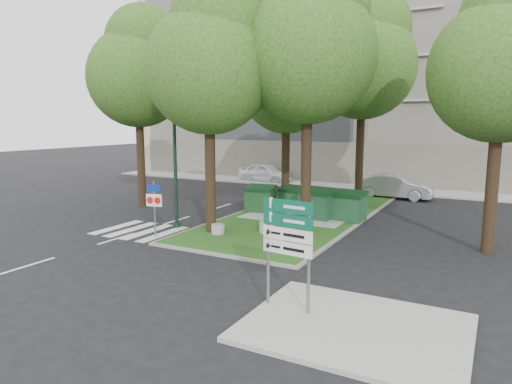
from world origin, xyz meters
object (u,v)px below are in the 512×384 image
Objects in this scene: dumpster_a at (260,199)px; bollard_right at (276,240)px; tree_median_far at (365,55)px; dumpster_d at (349,206)px; traffic_sign_pole at (154,201)px; litter_bin at (333,211)px; street_lamp at (175,142)px; car_white at (266,173)px; tree_median_near_left at (211,58)px; bollard_left at (218,229)px; dumpster_b at (294,199)px; dumpster_c at (317,204)px; car_silver at (394,186)px; tree_street_right at (505,57)px; directional_sign at (288,237)px; tree_street_left at (139,68)px; tree_median_near_right at (311,41)px; tree_median_mid at (288,79)px.

dumpster_a is 2.77× the size of bollard_right.
dumpster_d is at bearing -81.17° from tree_median_far.
traffic_sign_pole is at bearing -126.40° from dumpster_d.
street_lamp reaches higher than litter_bin.
tree_median_far reaches higher than car_white.
bollard_right is 6.59m from street_lamp.
tree_median_near_left is 19.07× the size of bollard_left.
dumpster_b is 3.12m from dumpster_d.
dumpster_d is at bearing -14.97° from litter_bin.
car_silver is at bearing 85.67° from dumpster_c.
dumpster_d is at bearing 20.63° from dumpster_c.
tree_street_right is 2.27× the size of car_white.
directional_sign is (-4.39, -8.38, -5.02)m from tree_street_right.
tree_street_left is 9.71m from dumpster_a.
bollard_left is (7.37, -3.74, -7.33)m from tree_street_left.
dumpster_c is at bearing -98.75° from tree_median_far.
tree_street_left is at bearing 171.87° from tree_median_near_right.
tree_median_mid is at bearing 166.06° from dumpster_d.
dumpster_d is 2.55× the size of litter_bin.
tree_street_right is at bearing 13.39° from tree_median_near_left.
tree_median_far is 5.08× the size of traffic_sign_pole.
traffic_sign_pole is at bearing -119.42° from dumpster_c.
car_white is 0.96× the size of car_silver.
dumpster_a is 2.92× the size of bollard_left.
dumpster_b is 1.00× the size of dumpster_d.
bollard_right is 0.13× the size of car_white.
car_white is at bearing 108.31° from dumpster_a.
dumpster_a is 6.53m from bollard_right.
street_lamp reaches higher than car_silver.
litter_bin is (3.07, -1.36, -6.53)m from tree_median_mid.
bollard_right is (3.54, -5.48, -0.46)m from dumpster_a.
dumpster_d is at bearing 158.32° from tree_street_right.
dumpster_c is (-7.55, 2.12, -6.15)m from tree_street_right.
tree_median_far is 6.77× the size of dumpster_c.
bollard_left is at bearing 171.27° from bollard_right.
dumpster_b is at bearing 177.31° from dumpster_d.
car_silver reaches higher than dumpster_b.
tree_street_left is at bearing 127.53° from car_silver.
dumpster_d is (3.91, -1.58, -6.18)m from tree_median_mid.
car_silver is at bearing 83.19° from bollard_right.
bollard_left is 0.20× the size of directional_sign.
directional_sign is 0.63× the size of car_white.
car_white is at bearing 137.15° from dumpster_b.
tree_median_near_right is 7.22m from street_lamp.
tree_street_right reaches higher than tree_median_mid.
car_white is at bearing 89.31° from traffic_sign_pole.
dumpster_b is at bearing 80.33° from bollard_left.
litter_bin is (-0.84, 0.22, -0.36)m from dumpster_d.
tree_median_mid is at bearing 120.63° from directional_sign.
dumpster_b is 1.83m from dumpster_c.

